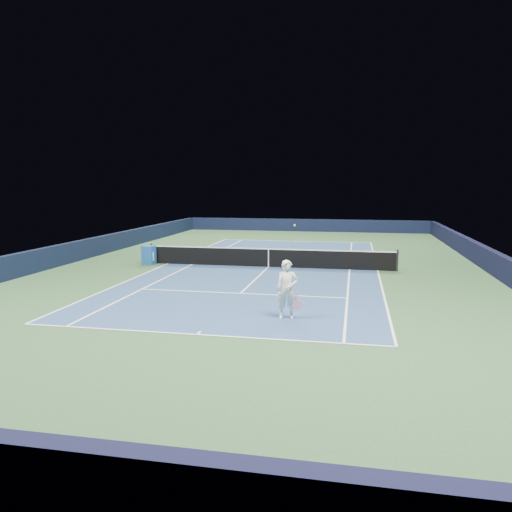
# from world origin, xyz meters

# --- Properties ---
(ground) EXTENTS (40.00, 40.00, 0.00)m
(ground) POSITION_xyz_m (0.00, 0.00, 0.00)
(ground) COLOR #294B29
(ground) RESTS_ON ground
(wall_far) EXTENTS (22.00, 0.35, 1.10)m
(wall_far) POSITION_xyz_m (0.00, 19.82, 0.55)
(wall_far) COLOR #111733
(wall_far) RESTS_ON ground
(wall_near) EXTENTS (22.00, 0.35, 1.10)m
(wall_near) POSITION_xyz_m (0.00, -19.82, 0.55)
(wall_near) COLOR black
(wall_near) RESTS_ON ground
(wall_right) EXTENTS (0.35, 40.00, 1.10)m
(wall_right) POSITION_xyz_m (10.82, 0.00, 0.55)
(wall_right) COLOR black
(wall_right) RESTS_ON ground
(wall_left) EXTENTS (0.35, 40.00, 1.10)m
(wall_left) POSITION_xyz_m (-10.82, 0.00, 0.55)
(wall_left) COLOR black
(wall_left) RESTS_ON ground
(court_surface) EXTENTS (10.97, 23.77, 0.01)m
(court_surface) POSITION_xyz_m (0.00, 0.00, 0.00)
(court_surface) COLOR navy
(court_surface) RESTS_ON ground
(baseline_far) EXTENTS (10.97, 0.08, 0.00)m
(baseline_far) POSITION_xyz_m (0.00, 11.88, 0.01)
(baseline_far) COLOR white
(baseline_far) RESTS_ON ground
(baseline_near) EXTENTS (10.97, 0.08, 0.00)m
(baseline_near) POSITION_xyz_m (0.00, -11.88, 0.01)
(baseline_near) COLOR white
(baseline_near) RESTS_ON ground
(sideline_doubles_right) EXTENTS (0.08, 23.77, 0.00)m
(sideline_doubles_right) POSITION_xyz_m (5.49, 0.00, 0.01)
(sideline_doubles_right) COLOR white
(sideline_doubles_right) RESTS_ON ground
(sideline_doubles_left) EXTENTS (0.08, 23.77, 0.00)m
(sideline_doubles_left) POSITION_xyz_m (-5.49, 0.00, 0.01)
(sideline_doubles_left) COLOR white
(sideline_doubles_left) RESTS_ON ground
(sideline_singles_right) EXTENTS (0.08, 23.77, 0.00)m
(sideline_singles_right) POSITION_xyz_m (4.12, 0.00, 0.01)
(sideline_singles_right) COLOR white
(sideline_singles_right) RESTS_ON ground
(sideline_singles_left) EXTENTS (0.08, 23.77, 0.00)m
(sideline_singles_left) POSITION_xyz_m (-4.12, 0.00, 0.01)
(sideline_singles_left) COLOR white
(sideline_singles_left) RESTS_ON ground
(service_line_far) EXTENTS (8.23, 0.08, 0.00)m
(service_line_far) POSITION_xyz_m (0.00, 6.40, 0.01)
(service_line_far) COLOR white
(service_line_far) RESTS_ON ground
(service_line_near) EXTENTS (8.23, 0.08, 0.00)m
(service_line_near) POSITION_xyz_m (0.00, -6.40, 0.01)
(service_line_near) COLOR white
(service_line_near) RESTS_ON ground
(center_service_line) EXTENTS (0.08, 12.80, 0.00)m
(center_service_line) POSITION_xyz_m (0.00, 0.00, 0.01)
(center_service_line) COLOR white
(center_service_line) RESTS_ON ground
(center_mark_far) EXTENTS (0.08, 0.30, 0.00)m
(center_mark_far) POSITION_xyz_m (0.00, 11.73, 0.01)
(center_mark_far) COLOR white
(center_mark_far) RESTS_ON ground
(center_mark_near) EXTENTS (0.08, 0.30, 0.00)m
(center_mark_near) POSITION_xyz_m (0.00, -11.73, 0.01)
(center_mark_near) COLOR white
(center_mark_near) RESTS_ON ground
(tennis_net) EXTENTS (12.90, 0.10, 1.07)m
(tennis_net) POSITION_xyz_m (0.00, 0.00, 0.50)
(tennis_net) COLOR black
(tennis_net) RESTS_ON ground
(sponsor_cube) EXTENTS (0.67, 0.62, 1.00)m
(sponsor_cube) POSITION_xyz_m (-6.40, -0.39, 0.50)
(sponsor_cube) COLOR #1C54A8
(sponsor_cube) RESTS_ON ground
(tennis_player) EXTENTS (0.86, 1.32, 2.92)m
(tennis_player) POSITION_xyz_m (2.27, -9.64, 0.94)
(tennis_player) COLOR white
(tennis_player) RESTS_ON ground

